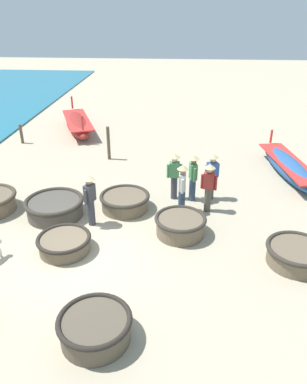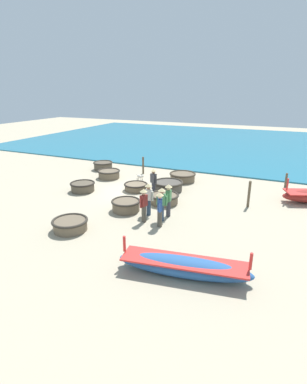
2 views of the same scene
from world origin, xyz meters
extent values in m
plane|color=tan|center=(0.00, 0.00, 0.00)|extent=(80.00, 80.00, 0.00)
cube|color=teal|center=(-20.10, 4.00, 0.05)|extent=(28.00, 52.00, 0.10)
cylinder|color=brown|center=(-0.40, 0.28, 0.20)|extent=(1.38, 1.38, 0.41)
torus|color=#28231E|center=(-0.40, 0.28, 0.41)|extent=(1.49, 1.49, 0.11)
cylinder|color=brown|center=(0.93, 2.75, 0.24)|extent=(1.54, 1.54, 0.47)
torus|color=#332D26|center=(0.93, 2.75, 0.47)|extent=(1.66, 1.66, 0.12)
cylinder|color=brown|center=(-2.07, -2.75, 0.26)|extent=(1.48, 1.48, 0.53)
torus|color=#332D26|center=(-2.07, -2.75, 0.53)|extent=(1.60, 1.60, 0.12)
cylinder|color=brown|center=(2.78, 1.36, 0.27)|extent=(1.42, 1.42, 0.53)
torus|color=#332D26|center=(2.78, 1.36, 0.53)|extent=(1.53, 1.53, 0.11)
cylinder|color=brown|center=(1.11, -2.66, 0.26)|extent=(1.42, 1.42, 0.52)
torus|color=#28231E|center=(1.11, -2.66, 0.52)|extent=(1.53, 1.53, 0.11)
cylinder|color=#4C473F|center=(-1.25, 2.14, 0.26)|extent=(1.75, 1.75, 0.52)
torus|color=#332D26|center=(-1.25, 2.14, 0.52)|extent=(1.89, 1.89, 0.14)
cylinder|color=brown|center=(-3.93, -4.48, 0.28)|extent=(1.42, 1.42, 0.57)
torus|color=#332D26|center=(-3.93, -4.48, 0.57)|extent=(1.53, 1.53, 0.11)
cylinder|color=brown|center=(-3.52, 2.30, 0.26)|extent=(1.68, 1.68, 0.53)
torus|color=#42382B|center=(-3.52, 2.30, 0.53)|extent=(1.81, 1.81, 0.13)
cylinder|color=brown|center=(5.82, 0.20, 0.23)|extent=(1.49, 1.49, 0.47)
torus|color=#332D26|center=(5.82, 0.20, 0.47)|extent=(1.61, 1.61, 0.12)
ellipsoid|color=#285693|center=(7.00, 5.99, 0.33)|extent=(1.67, 4.73, 0.65)
cube|color=red|center=(7.00, 5.99, 0.53)|extent=(1.65, 4.37, 0.06)
cylinder|color=red|center=(6.67, 8.09, 0.90)|extent=(0.10, 0.10, 0.59)
cylinder|color=red|center=(7.33, 3.88, 0.90)|extent=(0.10, 0.10, 0.59)
cylinder|color=red|center=(-1.98, 8.93, 1.06)|extent=(0.10, 0.10, 0.69)
cylinder|color=#383842|center=(0.05, 1.70, 0.41)|extent=(0.22, 0.22, 0.82)
cube|color=#3D3D42|center=(0.05, 1.70, 1.09)|extent=(0.33, 0.40, 0.54)
sphere|color=#A37556|center=(0.05, 1.70, 1.47)|extent=(0.20, 0.20, 0.20)
cylinder|color=#3D3D42|center=(-0.04, 1.50, 1.04)|extent=(0.09, 0.09, 0.48)
cylinder|color=#3D3D42|center=(0.13, 1.91, 1.04)|extent=(0.09, 0.09, 0.48)
cone|color=#D1BC84|center=(0.05, 1.70, 1.60)|extent=(0.36, 0.36, 0.14)
cylinder|color=#4C473D|center=(3.80, 3.72, 0.41)|extent=(0.22, 0.22, 0.82)
cube|color=#33569E|center=(3.80, 3.72, 1.09)|extent=(0.40, 0.34, 0.54)
sphere|color=#DBB28E|center=(3.80, 3.72, 1.47)|extent=(0.20, 0.20, 0.20)
cylinder|color=#33569E|center=(3.60, 3.64, 1.04)|extent=(0.09, 0.09, 0.48)
cylinder|color=#33569E|center=(4.00, 3.81, 1.04)|extent=(0.09, 0.09, 0.48)
cone|color=#D1BC84|center=(3.80, 3.72, 1.60)|extent=(0.36, 0.36, 0.14)
cylinder|color=#2D425B|center=(2.80, 2.68, 0.41)|extent=(0.22, 0.22, 0.82)
cube|color=silver|center=(2.80, 2.68, 1.09)|extent=(0.22, 0.34, 0.54)
sphere|color=#A37556|center=(2.80, 2.68, 1.47)|extent=(0.20, 0.20, 0.20)
cylinder|color=silver|center=(2.80, 2.46, 1.04)|extent=(0.09, 0.09, 0.48)
cylinder|color=silver|center=(2.80, 2.90, 1.04)|extent=(0.09, 0.09, 0.48)
cone|color=#D1BC84|center=(2.80, 2.68, 1.60)|extent=(0.36, 0.36, 0.14)
cylinder|color=#2D425B|center=(3.16, 3.55, 0.41)|extent=(0.22, 0.22, 0.82)
cube|color=#4C8E56|center=(3.16, 3.55, 1.09)|extent=(0.29, 0.38, 0.54)
sphere|color=#A37556|center=(3.16, 3.55, 1.47)|extent=(0.20, 0.20, 0.20)
cylinder|color=#4C8E56|center=(3.20, 3.33, 1.04)|extent=(0.09, 0.09, 0.48)
cylinder|color=#4C8E56|center=(3.11, 3.76, 1.04)|extent=(0.09, 0.09, 0.48)
cone|color=#D1BC84|center=(3.16, 3.55, 1.60)|extent=(0.36, 0.36, 0.14)
cylinder|color=#4C473D|center=(3.64, 2.83, 0.41)|extent=(0.22, 0.22, 0.82)
cube|color=maroon|center=(3.64, 2.83, 1.09)|extent=(0.38, 0.30, 0.54)
sphere|color=tan|center=(3.64, 2.83, 1.47)|extent=(0.20, 0.20, 0.20)
cylinder|color=maroon|center=(3.86, 2.78, 1.04)|extent=(0.09, 0.09, 0.48)
cylinder|color=maroon|center=(3.43, 2.89, 1.04)|extent=(0.09, 0.09, 0.48)
cone|color=#D1BC84|center=(3.64, 2.83, 1.60)|extent=(0.36, 0.36, 0.14)
cylinder|color=#383842|center=(2.52, 3.64, 0.41)|extent=(0.22, 0.22, 0.82)
cube|color=#4C8E56|center=(2.52, 3.64, 1.09)|extent=(0.36, 0.25, 0.54)
sphere|color=#DBB28E|center=(2.52, 3.64, 1.47)|extent=(0.20, 0.20, 0.20)
cylinder|color=#4C8E56|center=(2.30, 3.62, 1.04)|extent=(0.09, 0.09, 0.48)
cylinder|color=#4C8E56|center=(2.74, 3.66, 1.04)|extent=(0.09, 0.09, 0.48)
cone|color=#D1BC84|center=(2.52, 3.64, 1.60)|extent=(0.36, 0.36, 0.14)
ellipsoid|color=beige|center=(-2.14, -0.32, 0.39)|extent=(0.34, 0.56, 0.22)
sphere|color=beige|center=(-2.07, -0.08, 0.46)|extent=(0.18, 0.18, 0.18)
cylinder|color=beige|center=(-2.21, -0.55, 0.45)|extent=(0.10, 0.21, 0.16)
cylinder|color=beige|center=(-2.16, -0.12, 0.14)|extent=(0.06, 0.06, 0.28)
cylinder|color=beige|center=(-2.02, -0.16, 0.14)|extent=(0.06, 0.06, 0.28)
cylinder|color=beige|center=(-2.26, -0.47, 0.14)|extent=(0.06, 0.06, 0.28)
cylinder|color=beige|center=(-2.13, -0.51, 0.14)|extent=(0.06, 0.06, 0.28)
cylinder|color=brown|center=(-4.12, -1.03, 0.65)|extent=(0.14, 0.14, 1.30)
cylinder|color=brown|center=(-5.02, 8.85, 0.47)|extent=(0.14, 0.14, 0.94)
cylinder|color=brown|center=(-0.41, 7.11, 0.73)|extent=(0.14, 0.14, 1.46)
camera|label=1|loc=(2.70, -8.03, 6.16)|focal=35.00mm
camera|label=2|loc=(15.44, 8.68, 6.04)|focal=28.00mm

